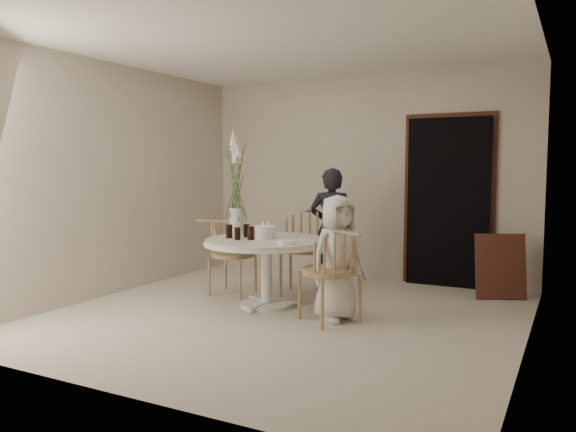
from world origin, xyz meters
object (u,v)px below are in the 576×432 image
at_px(chair_far, 307,238).
at_px(boy, 338,258).
at_px(chair_right, 337,263).
at_px(birthday_cake, 263,232).
at_px(chair_left, 223,246).
at_px(flower_vase, 236,188).
at_px(table, 266,249).
at_px(girl, 331,229).

distance_m(chair_far, boy, 1.27).
bearing_deg(boy, chair_right, -129.48).
bearing_deg(birthday_cake, chair_left, 157.97).
bearing_deg(chair_left, flower_vase, -116.18).
bearing_deg(chair_left, chair_far, -62.89).
relative_size(chair_left, flower_vase, 0.73).
distance_m(table, birthday_cake, 0.19).
distance_m(chair_far, chair_left, 1.00).
height_order(table, boy, boy).
xyz_separation_m(table, girl, (0.28, 1.10, 0.13)).
bearing_deg(flower_vase, girl, 48.46).
relative_size(girl, boy, 1.21).
height_order(table, chair_right, chair_right).
xyz_separation_m(boy, flower_vase, (-1.39, 0.35, 0.65)).
height_order(table, birthday_cake, birthday_cake).
distance_m(chair_left, boy, 1.70).
bearing_deg(girl, chair_far, 41.52).
distance_m(birthday_cake, flower_vase, 0.68).
xyz_separation_m(chair_right, birthday_cake, (-0.99, 0.32, 0.20)).
distance_m(chair_right, girl, 1.56).
height_order(table, chair_left, chair_left).
bearing_deg(chair_far, chair_right, -65.99).
relative_size(boy, birthday_cake, 4.47).
xyz_separation_m(chair_right, girl, (-0.65, 1.41, 0.15)).
xyz_separation_m(chair_far, birthday_cake, (-0.14, -0.82, 0.15)).
relative_size(table, chair_left, 1.52).
xyz_separation_m(table, flower_vase, (-0.51, 0.21, 0.64)).
bearing_deg(girl, birthday_cake, 61.15).
bearing_deg(girl, chair_right, 103.23).
bearing_deg(chair_right, birthday_cake, -74.06).
height_order(chair_left, boy, boy).
relative_size(chair_far, girl, 0.67).
bearing_deg(chair_right, flower_vase, -75.52).
xyz_separation_m(chair_left, girl, (1.04, 0.80, 0.18)).
height_order(chair_left, girl, girl).
xyz_separation_m(chair_far, boy, (0.80, -0.98, -0.03)).
bearing_deg(flower_vase, chair_left, 159.15).
height_order(chair_right, flower_vase, flower_vase).
bearing_deg(chair_left, chair_right, -115.09).
bearing_deg(birthday_cake, flower_vase, 157.34).
relative_size(table, girl, 0.90).
relative_size(birthday_cake, flower_vase, 0.23).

